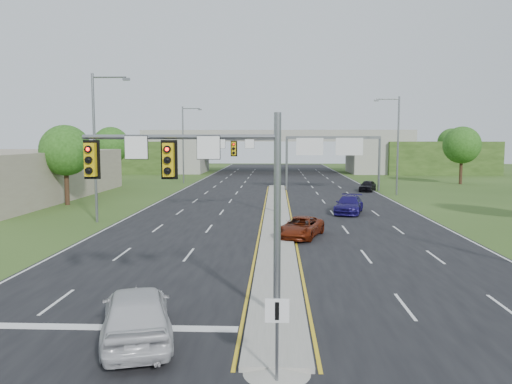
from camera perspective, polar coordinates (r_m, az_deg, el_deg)
The scene contains 24 objects.
ground at distance 17.56m, azimuth 2.39°, elevation -14.37°, with size 240.00×240.00×0.00m, color #294117.
road at distance 51.83m, azimuth 2.39°, elevation -0.88°, with size 24.00×160.00×0.02m, color black.
median at distance 39.93m, azimuth 2.39°, elevation -2.76°, with size 2.00×54.00×0.16m, color gray.
median_nose at distance 13.83m, azimuth 2.39°, elevation -19.70°, with size 2.00×2.00×0.16m, color gray.
lane_markings at distance 45.80m, azimuth 1.64°, elevation -1.75°, with size 23.72×160.00×0.01m.
signal_mast_near at distance 16.61m, azimuth -5.37°, elevation 1.20°, with size 6.62×0.60×7.00m.
signal_mast_far at distance 41.49m, azimuth -0.72°, elevation 3.99°, with size 6.62×0.60×7.00m.
keep_right_sign at distance 12.79m, azimuth 2.42°, elevation -14.99°, with size 0.60×0.13×2.20m.
sign_gantry at distance 61.77m, azimuth 8.65°, elevation 5.00°, with size 11.58×0.44×6.67m.
overpass at distance 96.51m, azimuth 2.40°, elevation 4.34°, with size 80.00×14.00×8.10m.
lightpole_l_mid at distance 38.82m, azimuth -17.70°, elevation 5.62°, with size 2.85×0.25×11.00m.
lightpole_l_far at distance 72.70m, azimuth -8.18°, elevation 5.80°, with size 2.85×0.25×11.00m.
lightpole_r_far at distance 58.03m, azimuth 15.73°, elevation 5.65°, with size 2.85×0.25×11.00m.
tree_l_near at distance 50.60m, azimuth -20.94°, elevation 4.45°, with size 4.80×4.80×7.60m.
tree_l_mid at distance 75.39m, azimuth -16.23°, elevation 5.18°, with size 5.20×5.20×8.12m.
tree_r_mid at distance 76.07m, azimuth 22.47°, elevation 4.97°, with size 5.20×5.20×8.12m.
tree_back_a at distance 116.82m, azimuth -16.67°, elevation 5.47°, with size 6.00×6.00×8.85m.
tree_back_b at distance 113.05m, azimuth -9.91°, elevation 5.46°, with size 5.60×5.60×8.32m.
tree_back_c at distance 113.06m, azimuth 14.71°, elevation 5.36°, with size 5.60×5.60×8.32m.
tree_back_d at distance 116.84m, azimuth 21.47°, elevation 5.32°, with size 6.00×6.00×8.85m.
car_white at distance 15.95m, azimuth -13.48°, elevation -13.29°, with size 2.03×5.04×1.72m, color silver.
car_far_a at distance 31.60m, azimuth 5.12°, elevation -4.03°, with size 2.13×4.63×1.29m, color #5D1A09.
car_far_b at distance 42.59m, azimuth 10.58°, elevation -1.43°, with size 2.06×5.07×1.47m, color #150D52.
car_far_c at distance 61.85m, azimuth 12.64°, elevation 0.70°, with size 1.57×3.91×1.33m, color black.
Camera 1 is at (-0.03, -16.48, 6.06)m, focal length 35.00 mm.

